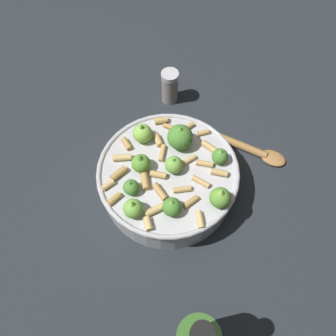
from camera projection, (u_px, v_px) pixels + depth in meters
ground_plane at (168, 187)px, 0.70m from camera, size 2.40×2.40×0.00m
cooking_pan at (168, 177)px, 0.66m from camera, size 0.26×0.26×0.12m
pepper_shaker at (170, 87)px, 0.78m from camera, size 0.04×0.04×0.08m
wooden_spoon at (234, 143)px, 0.74m from camera, size 0.19×0.20×0.02m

